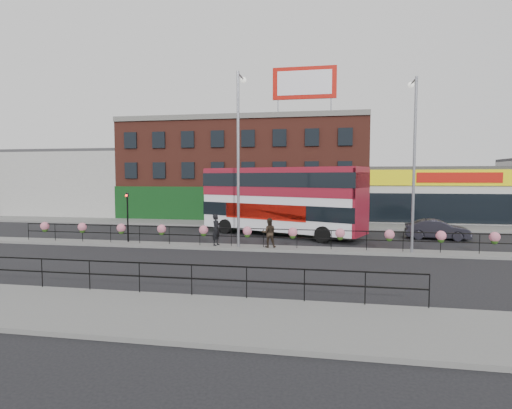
% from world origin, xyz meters
% --- Properties ---
extents(ground, '(120.00, 120.00, 0.00)m').
position_xyz_m(ground, '(0.00, 0.00, 0.00)').
color(ground, black).
rests_on(ground, ground).
extents(south_pavement, '(60.00, 4.00, 0.15)m').
position_xyz_m(south_pavement, '(0.00, -12.00, 0.07)').
color(south_pavement, slate).
rests_on(south_pavement, ground).
extents(north_pavement, '(60.00, 4.00, 0.15)m').
position_xyz_m(north_pavement, '(0.00, 12.00, 0.07)').
color(north_pavement, slate).
rests_on(north_pavement, ground).
extents(median, '(60.00, 1.60, 0.15)m').
position_xyz_m(median, '(0.00, 0.00, 0.07)').
color(median, slate).
rests_on(median, ground).
extents(yellow_line_inner, '(60.00, 0.10, 0.01)m').
position_xyz_m(yellow_line_inner, '(0.00, -9.70, 0.01)').
color(yellow_line_inner, gold).
rests_on(yellow_line_inner, ground).
extents(yellow_line_outer, '(60.00, 0.10, 0.01)m').
position_xyz_m(yellow_line_outer, '(0.00, -9.88, 0.01)').
color(yellow_line_outer, gold).
rests_on(yellow_line_outer, ground).
extents(brick_building, '(25.00, 12.21, 10.30)m').
position_xyz_m(brick_building, '(-4.00, 19.96, 5.13)').
color(brick_building, brown).
rests_on(brick_building, ground).
extents(supermarket, '(15.00, 12.25, 5.30)m').
position_xyz_m(supermarket, '(16.00, 19.90, 2.65)').
color(supermarket, silver).
rests_on(supermarket, ground).
extents(warehouse_west, '(15.50, 12.00, 7.30)m').
position_xyz_m(warehouse_west, '(-24.25, 20.00, 3.65)').
color(warehouse_west, '#B0B0AB').
rests_on(warehouse_west, ground).
extents(billboard, '(6.00, 0.29, 4.40)m').
position_xyz_m(billboard, '(2.50, 14.99, 13.18)').
color(billboard, '#BA1209').
rests_on(billboard, brick_building).
extents(median_railing, '(30.04, 0.56, 1.23)m').
position_xyz_m(median_railing, '(-0.00, 0.00, 1.05)').
color(median_railing, black).
rests_on(median_railing, median).
extents(south_railing, '(20.04, 0.05, 1.12)m').
position_xyz_m(south_railing, '(-2.00, -10.10, 0.96)').
color(south_railing, black).
rests_on(south_railing, south_pavement).
extents(double_decker_bus, '(12.59, 7.53, 5.04)m').
position_xyz_m(double_decker_bus, '(1.36, 5.84, 3.09)').
color(double_decker_bus, white).
rests_on(double_decker_bus, ground).
extents(car, '(2.38, 4.53, 1.39)m').
position_xyz_m(car, '(12.33, 5.98, 0.69)').
color(car, black).
rests_on(car, ground).
extents(pedestrian_a, '(0.92, 0.80, 1.91)m').
position_xyz_m(pedestrian_a, '(-1.97, 0.11, 1.11)').
color(pedestrian_a, black).
rests_on(pedestrian_a, median).
extents(pedestrian_b, '(1.10, 0.98, 1.75)m').
position_xyz_m(pedestrian_b, '(1.32, -0.02, 1.03)').
color(pedestrian_b, black).
rests_on(pedestrian_b, median).
extents(lamp_column_west, '(0.37, 1.83, 10.44)m').
position_xyz_m(lamp_column_west, '(-0.51, 0.08, 6.33)').
color(lamp_column_west, gray).
rests_on(lamp_column_west, median).
extents(lamp_column_east, '(0.35, 1.70, 9.72)m').
position_xyz_m(lamp_column_east, '(9.44, 0.08, 5.91)').
color(lamp_column_east, gray).
rests_on(lamp_column_east, median).
extents(traffic_light_median, '(0.15, 0.28, 3.65)m').
position_xyz_m(traffic_light_median, '(-8.00, 0.39, 2.47)').
color(traffic_light_median, black).
rests_on(traffic_light_median, median).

